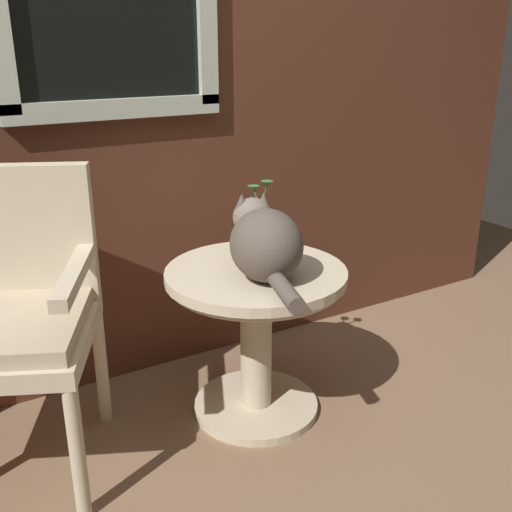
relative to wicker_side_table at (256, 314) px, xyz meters
The scene contains 6 objects.
ground_plane 0.49m from the wicker_side_table, 146.01° to the right, with size 6.00×6.00×0.00m, color #7F6047.
back_wall 1.07m from the wicker_side_table, 115.62° to the left, with size 4.00×0.07×2.60m.
wicker_side_table is the anchor object (origin of this frame).
wicker_chair 0.84m from the wicker_side_table, 167.71° to the left, with size 0.71×0.70×0.95m.
cat 0.30m from the wicker_side_table, 96.84° to the right, with size 0.31×0.57×0.25m.
pewter_vase_with_ivy 0.30m from the wicker_side_table, 51.75° to the left, with size 0.12×0.12×0.28m.
Camera 1 is at (-0.73, -1.50, 1.32)m, focal length 41.99 mm.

